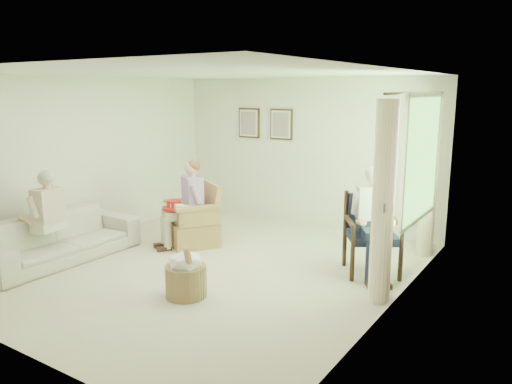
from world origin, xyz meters
TOP-DOWN VIEW (x-y plane):
  - floor at (0.00, 0.00)m, footprint 5.50×5.50m
  - back_wall at (0.00, 2.75)m, footprint 5.00×0.04m
  - front_wall at (0.00, -2.75)m, footprint 5.00×0.04m
  - left_wall at (-2.50, 0.00)m, footprint 0.04×5.50m
  - right_wall at (2.50, 0.00)m, footprint 0.04×5.50m
  - ceiling at (0.00, 0.00)m, footprint 5.00×5.50m
  - window at (2.46, 1.20)m, footprint 0.13×2.50m
  - curtain_left at (2.33, 0.22)m, footprint 0.34×0.34m
  - curtain_right at (2.33, 2.18)m, footprint 0.34×0.34m
  - framed_print_left at (-1.15, 2.71)m, footprint 0.45×0.05m
  - framed_print_right at (-0.45, 2.71)m, footprint 0.45×0.05m
  - wicker_armchair at (-0.84, 0.70)m, footprint 0.75×0.74m
  - wood_armchair at (1.95, 1.08)m, footprint 0.67×0.63m
  - sofa at (-1.95, -0.93)m, footprint 2.27×0.89m
  - person_wicker at (-0.84, 0.57)m, footprint 0.40×0.62m
  - person_dark at (1.95, 0.91)m, footprint 0.40×0.63m
  - person_sofa at (-1.95, -1.15)m, footprint 0.42×0.63m
  - red_hat at (-0.98, 0.41)m, footprint 0.36×0.36m
  - hatbox at (0.40, -0.93)m, footprint 0.53×0.53m

SIDE VIEW (x-z plane):
  - floor at x=0.00m, z-range 0.00..0.00m
  - hatbox at x=0.40m, z-range -0.08..0.64m
  - wicker_armchair at x=-0.84m, z-range -0.17..0.78m
  - sofa at x=-1.95m, z-range 0.00..0.66m
  - wood_armchair at x=1.95m, z-range 0.05..1.08m
  - red_hat at x=-0.98m, z-range 0.58..0.72m
  - person_sofa at x=-1.95m, z-range 0.10..1.40m
  - person_wicker at x=-0.84m, z-range 0.10..1.41m
  - person_dark at x=1.95m, z-range 0.13..1.52m
  - curtain_left at x=2.33m, z-range 0.00..2.30m
  - curtain_right at x=2.33m, z-range 0.00..2.30m
  - back_wall at x=0.00m, z-range 0.00..2.60m
  - front_wall at x=0.00m, z-range 0.00..2.60m
  - left_wall at x=-2.50m, z-range 0.00..2.60m
  - right_wall at x=2.50m, z-range 0.00..2.60m
  - window at x=2.46m, z-range 0.77..2.40m
  - framed_print_left at x=-1.15m, z-range 1.51..2.06m
  - framed_print_right at x=-0.45m, z-range 1.51..2.06m
  - ceiling at x=0.00m, z-range 2.59..2.61m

